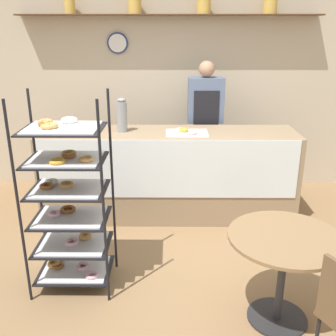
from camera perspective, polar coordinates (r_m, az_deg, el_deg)
name	(u,v)px	position (r m, az deg, el deg)	size (l,w,h in m)	color
ground_plane	(168,271)	(3.72, -0.05, -14.77)	(14.00, 14.00, 0.00)	olive
back_wall	(169,86)	(5.34, 0.17, 11.85)	(10.00, 0.30, 2.70)	beige
display_counter	(169,174)	(4.55, 0.08, -0.88)	(2.88, 0.69, 1.01)	#937A5B
pastry_rack	(68,201)	(3.31, -14.25, -4.65)	(0.66, 0.50, 1.65)	black
person_worker	(205,126)	(4.95, 5.38, 6.10)	(0.43, 0.23, 1.74)	#282833
cafe_table	(284,257)	(3.02, 16.45, -12.27)	(0.82, 0.82, 0.72)	#262628
coffee_carafe	(122,115)	(4.40, -6.69, 7.62)	(0.11, 0.11, 0.38)	gray
donut_tray_counter	(184,132)	(4.33, 2.39, 5.24)	(0.45, 0.33, 0.05)	white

